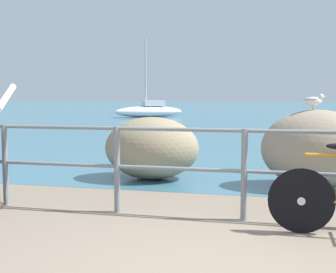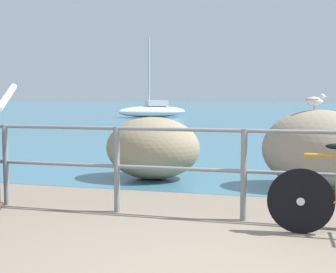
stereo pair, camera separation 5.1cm
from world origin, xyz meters
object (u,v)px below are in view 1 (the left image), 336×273
at_px(breakwater_boulder_main, 317,149).
at_px(seagull, 313,100).
at_px(sailboat, 149,111).
at_px(breakwater_boulder_left, 152,148).

xyz_separation_m(breakwater_boulder_main, seagull, (-0.07, -0.03, 0.73)).
relative_size(seagull, sailboat, 0.07).
xyz_separation_m(seagull, sailboat, (-8.43, 20.66, -0.89)).
bearing_deg(sailboat, breakwater_boulder_left, 73.00).
bearing_deg(sailboat, breakwater_boulder_main, 79.32).
distance_m(breakwater_boulder_main, sailboat, 22.32).
bearing_deg(seagull, breakwater_boulder_left, 159.15).
xyz_separation_m(breakwater_boulder_main, breakwater_boulder_left, (-2.60, 0.14, -0.07)).
relative_size(breakwater_boulder_main, breakwater_boulder_left, 1.05).
bearing_deg(seagull, sailboat, 95.15).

